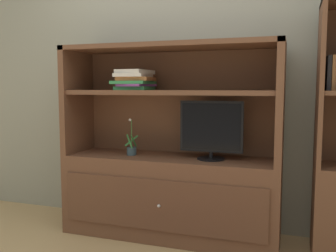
% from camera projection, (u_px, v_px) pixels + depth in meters
% --- Properties ---
extents(painted_rear_wall, '(6.00, 0.10, 2.80)m').
position_uv_depth(painted_rear_wall, '(183.00, 63.00, 3.21)').
color(painted_rear_wall, gray).
rests_on(painted_rear_wall, ground_plane).
extents(media_console, '(1.71, 0.51, 1.52)m').
position_uv_depth(media_console, '(170.00, 176.00, 2.98)').
color(media_console, brown).
rests_on(media_console, ground_plane).
extents(tv_monitor, '(0.48, 0.21, 0.45)m').
position_uv_depth(tv_monitor, '(211.00, 130.00, 2.82)').
color(tv_monitor, black).
rests_on(tv_monitor, media_console).
extents(potted_plant, '(0.10, 0.11, 0.30)m').
position_uv_depth(potted_plant, '(132.00, 149.00, 3.02)').
color(potted_plant, '#384C56').
rests_on(potted_plant, media_console).
extents(magazine_stack, '(0.31, 0.35, 0.16)m').
position_uv_depth(magazine_stack, '(135.00, 80.00, 2.99)').
color(magazine_stack, '#338C4C').
rests_on(magazine_stack, media_console).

